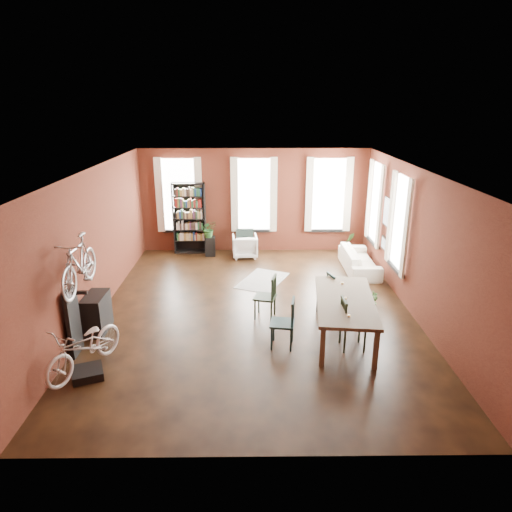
{
  "coord_description": "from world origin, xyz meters",
  "views": [
    {
      "loc": [
        -0.09,
        -9.44,
        4.55
      ],
      "look_at": [
        0.02,
        0.6,
        1.12
      ],
      "focal_mm": 32.0,
      "sensor_mm": 36.0,
      "label": 1
    }
  ],
  "objects_px": {
    "cream_sofa": "(360,257)",
    "bicycle_floor": "(82,325)",
    "dining_chair_b": "(265,297)",
    "console_table": "(97,313)",
    "plant_stand": "(210,246)",
    "bike_trainer": "(88,373)",
    "dining_chair_c": "(353,324)",
    "dining_chair_d": "(337,292)",
    "white_armchair": "(245,245)",
    "dining_table": "(344,318)",
    "bookshelf": "(189,218)",
    "dining_chair_a": "(282,323)"
  },
  "relations": [
    {
      "from": "white_armchair",
      "to": "cream_sofa",
      "type": "xyz_separation_m",
      "value": [
        3.24,
        -1.22,
        0.03
      ]
    },
    {
      "from": "bicycle_floor",
      "to": "dining_chair_d",
      "type": "bearing_deg",
      "value": 53.38
    },
    {
      "from": "white_armchair",
      "to": "bike_trainer",
      "type": "xyz_separation_m",
      "value": [
        -2.65,
        -6.4,
        -0.31
      ]
    },
    {
      "from": "white_armchair",
      "to": "bike_trainer",
      "type": "relative_size",
      "value": 1.51
    },
    {
      "from": "dining_chair_c",
      "to": "cream_sofa",
      "type": "xyz_separation_m",
      "value": [
        1.1,
        4.25,
        -0.1
      ]
    },
    {
      "from": "cream_sofa",
      "to": "console_table",
      "type": "bearing_deg",
      "value": 119.33
    },
    {
      "from": "bookshelf",
      "to": "bicycle_floor",
      "type": "relative_size",
      "value": 1.3
    },
    {
      "from": "white_armchair",
      "to": "plant_stand",
      "type": "height_order",
      "value": "white_armchair"
    },
    {
      "from": "dining_chair_c",
      "to": "bookshelf",
      "type": "height_order",
      "value": "bookshelf"
    },
    {
      "from": "dining_chair_d",
      "to": "bike_trainer",
      "type": "distance_m",
      "value": 5.47
    },
    {
      "from": "dining_chair_d",
      "to": "plant_stand",
      "type": "height_order",
      "value": "dining_chair_d"
    },
    {
      "from": "bookshelf",
      "to": "bike_trainer",
      "type": "height_order",
      "value": "bookshelf"
    },
    {
      "from": "white_armchair",
      "to": "bike_trainer",
      "type": "distance_m",
      "value": 6.94
    },
    {
      "from": "console_table",
      "to": "bike_trainer",
      "type": "bearing_deg",
      "value": -78.47
    },
    {
      "from": "bike_trainer",
      "to": "bookshelf",
      "type": "bearing_deg",
      "value": 82.25
    },
    {
      "from": "dining_table",
      "to": "plant_stand",
      "type": "xyz_separation_m",
      "value": [
        -3.12,
        5.17,
        -0.12
      ]
    },
    {
      "from": "dining_chair_c",
      "to": "bicycle_floor",
      "type": "distance_m",
      "value": 4.89
    },
    {
      "from": "dining_chair_d",
      "to": "bicycle_floor",
      "type": "bearing_deg",
      "value": 101.64
    },
    {
      "from": "bike_trainer",
      "to": "white_armchair",
      "type": "bearing_deg",
      "value": 67.51
    },
    {
      "from": "cream_sofa",
      "to": "console_table",
      "type": "distance_m",
      "value": 7.15
    },
    {
      "from": "console_table",
      "to": "dining_chair_d",
      "type": "bearing_deg",
      "value": 10.42
    },
    {
      "from": "white_armchair",
      "to": "cream_sofa",
      "type": "bearing_deg",
      "value": 155.0
    },
    {
      "from": "dining_chair_d",
      "to": "bike_trainer",
      "type": "bearing_deg",
      "value": 101.52
    },
    {
      "from": "dining_table",
      "to": "dining_chair_a",
      "type": "distance_m",
      "value": 1.31
    },
    {
      "from": "dining_table",
      "to": "bicycle_floor",
      "type": "height_order",
      "value": "bicycle_floor"
    },
    {
      "from": "bookshelf",
      "to": "bicycle_floor",
      "type": "distance_m",
      "value": 6.95
    },
    {
      "from": "bookshelf",
      "to": "plant_stand",
      "type": "bearing_deg",
      "value": -28.2
    },
    {
      "from": "plant_stand",
      "to": "bike_trainer",
      "type": "bearing_deg",
      "value": -103.6
    },
    {
      "from": "dining_chair_a",
      "to": "white_armchair",
      "type": "height_order",
      "value": "dining_chair_a"
    },
    {
      "from": "cream_sofa",
      "to": "bike_trainer",
      "type": "bearing_deg",
      "value": 131.37
    },
    {
      "from": "dining_table",
      "to": "dining_chair_b",
      "type": "xyz_separation_m",
      "value": [
        -1.56,
        0.91,
        0.07
      ]
    },
    {
      "from": "dining_chair_c",
      "to": "bike_trainer",
      "type": "relative_size",
      "value": 2.04
    },
    {
      "from": "dining_chair_b",
      "to": "dining_chair_a",
      "type": "bearing_deg",
      "value": 27.78
    },
    {
      "from": "bookshelf",
      "to": "plant_stand",
      "type": "relative_size",
      "value": 3.68
    },
    {
      "from": "console_table",
      "to": "dining_chair_b",
      "type": "bearing_deg",
      "value": 9.59
    },
    {
      "from": "bike_trainer",
      "to": "plant_stand",
      "type": "relative_size",
      "value": 0.84
    },
    {
      "from": "dining_chair_b",
      "to": "console_table",
      "type": "distance_m",
      "value": 3.54
    },
    {
      "from": "dining_table",
      "to": "white_armchair",
      "type": "height_order",
      "value": "dining_table"
    },
    {
      "from": "dining_chair_a",
      "to": "console_table",
      "type": "distance_m",
      "value": 3.84
    },
    {
      "from": "white_armchair",
      "to": "bookshelf",
      "type": "bearing_deg",
      "value": -20.12
    },
    {
      "from": "dining_table",
      "to": "dining_chair_c",
      "type": "distance_m",
      "value": 0.45
    },
    {
      "from": "cream_sofa",
      "to": "plant_stand",
      "type": "relative_size",
      "value": 3.49
    },
    {
      "from": "dining_chair_c",
      "to": "bookshelf",
      "type": "bearing_deg",
      "value": 30.96
    },
    {
      "from": "dining_chair_d",
      "to": "plant_stand",
      "type": "relative_size",
      "value": 1.49
    },
    {
      "from": "bike_trainer",
      "to": "plant_stand",
      "type": "bearing_deg",
      "value": 76.4
    },
    {
      "from": "dining_chair_b",
      "to": "plant_stand",
      "type": "xyz_separation_m",
      "value": [
        -1.56,
        4.26,
        -0.19
      ]
    },
    {
      "from": "cream_sofa",
      "to": "bicycle_floor",
      "type": "xyz_separation_m",
      "value": [
        -5.87,
        -5.19,
        0.59
      ]
    },
    {
      "from": "dining_chair_c",
      "to": "cream_sofa",
      "type": "relative_size",
      "value": 0.49
    },
    {
      "from": "dining_chair_d",
      "to": "white_armchair",
      "type": "bearing_deg",
      "value": 12.3
    },
    {
      "from": "dining_chair_d",
      "to": "cream_sofa",
      "type": "distance_m",
      "value": 2.78
    }
  ]
}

